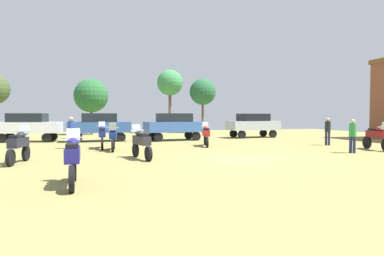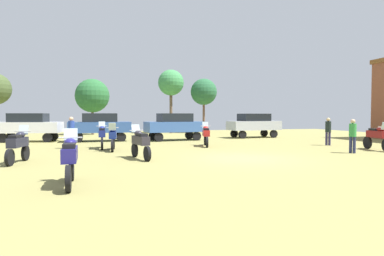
{
  "view_description": "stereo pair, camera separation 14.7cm",
  "coord_description": "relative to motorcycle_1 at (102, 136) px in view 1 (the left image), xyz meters",
  "views": [
    {
      "loc": [
        -5.85,
        -12.87,
        1.87
      ],
      "look_at": [
        -0.7,
        6.27,
        1.1
      ],
      "focal_mm": 30.44,
      "sensor_mm": 36.0,
      "label": 1
    },
    {
      "loc": [
        -5.71,
        -12.91,
        1.87
      ],
      "look_at": [
        -0.7,
        6.27,
        1.1
      ],
      "focal_mm": 30.44,
      "sensor_mm": 36.0,
      "label": 2
    }
  ],
  "objects": [
    {
      "name": "ground_plane",
      "position": [
        5.99,
        -5.87,
        -0.74
      ],
      "size": [
        44.0,
        52.0,
        0.02
      ],
      "color": "olive"
    },
    {
      "name": "motorcycle_1",
      "position": [
        0.0,
        0.0,
        0.0
      ],
      "size": [
        0.62,
        2.13,
        1.5
      ],
      "rotation": [
        0.0,
        0.0,
        0.01
      ],
      "color": "black",
      "rests_on": "ground"
    },
    {
      "name": "motorcycle_2",
      "position": [
        1.64,
        -4.88,
        -0.02
      ],
      "size": [
        0.77,
        2.16,
        1.45
      ],
      "rotation": [
        0.0,
        0.0,
        0.24
      ],
      "color": "black",
      "rests_on": "ground"
    },
    {
      "name": "motorcycle_3",
      "position": [
        14.16,
        -4.6,
        0.01
      ],
      "size": [
        0.71,
        2.27,
        1.51
      ],
      "rotation": [
        0.0,
        0.0,
        2.96
      ],
      "color": "black",
      "rests_on": "ground"
    },
    {
      "name": "motorcycle_4",
      "position": [
        -0.67,
        -9.73,
        -0.0
      ],
      "size": [
        0.62,
        2.15,
        1.49
      ],
      "rotation": [
        0.0,
        0.0,
        0.05
      ],
      "color": "black",
      "rests_on": "ground"
    },
    {
      "name": "motorcycle_5",
      "position": [
        6.04,
        -0.1,
        -0.02
      ],
      "size": [
        0.76,
        2.19,
        1.45
      ],
      "rotation": [
        0.0,
        0.0,
        -0.23
      ],
      "color": "black",
      "rests_on": "ground"
    },
    {
      "name": "motorcycle_6",
      "position": [
        0.57,
        -1.18,
        -0.01
      ],
      "size": [
        0.62,
        2.23,
        1.48
      ],
      "rotation": [
        0.0,
        0.0,
        3.08
      ],
      "color": "black",
      "rests_on": "ground"
    },
    {
      "name": "motorcycle_7",
      "position": [
        -3.07,
        -4.92,
        -0.02
      ],
      "size": [
        0.64,
        2.11,
        1.47
      ],
      "rotation": [
        0.0,
        0.0,
        -0.14
      ],
      "color": "black",
      "rests_on": "ground"
    },
    {
      "name": "car_1",
      "position": [
        -5.06,
        6.23,
        0.43
      ],
      "size": [
        4.49,
        2.32,
        2.0
      ],
      "rotation": [
        0.0,
        0.0,
        1.45
      ],
      "color": "black",
      "rests_on": "ground"
    },
    {
      "name": "car_2",
      "position": [
        12.15,
        6.17,
        0.43
      ],
      "size": [
        4.45,
        2.19,
        2.0
      ],
      "rotation": [
        0.0,
        0.0,
        1.66
      ],
      "color": "black",
      "rests_on": "ground"
    },
    {
      "name": "car_3",
      "position": [
        -0.24,
        5.4,
        0.43
      ],
      "size": [
        4.4,
        2.06,
        2.0
      ],
      "rotation": [
        0.0,
        0.0,
        1.63
      ],
      "color": "black",
      "rests_on": "ground"
    },
    {
      "name": "car_4",
      "position": [
        5.13,
        4.85,
        0.43
      ],
      "size": [
        4.51,
        2.4,
        2.0
      ],
      "rotation": [
        0.0,
        0.0,
        1.72
      ],
      "color": "black",
      "rests_on": "ground"
    },
    {
      "name": "person_1",
      "position": [
        11.92,
        -5.4,
        0.24
      ],
      "size": [
        0.47,
        0.47,
        1.67
      ],
      "rotation": [
        0.0,
        0.0,
        5.25
      ],
      "color": "navy",
      "rests_on": "ground"
    },
    {
      "name": "person_2",
      "position": [
        13.49,
        -1.53,
        0.26
      ],
      "size": [
        0.47,
        0.47,
        1.71
      ],
      "rotation": [
        0.0,
        0.0,
        2.61
      ],
      "color": "#2C264F",
      "rests_on": "ground"
    },
    {
      "name": "person_3",
      "position": [
        -1.65,
        0.4,
        0.31
      ],
      "size": [
        0.4,
        0.4,
        1.78
      ],
      "rotation": [
        0.0,
        0.0,
        4.53
      ],
      "color": "#212A42",
      "rests_on": "ground"
    },
    {
      "name": "tree_1",
      "position": [
        10.34,
        14.7,
        3.62
      ],
      "size": [
        2.82,
        2.82,
        5.79
      ],
      "color": "brown",
      "rests_on": "ground"
    },
    {
      "name": "tree_4",
      "position": [
        -1.07,
        13.97,
        3.0
      ],
      "size": [
        3.23,
        3.23,
        5.36
      ],
      "color": "brown",
      "rests_on": "ground"
    },
    {
      "name": "tree_5",
      "position": [
        6.77,
        14.74,
        4.48
      ],
      "size": [
        2.69,
        2.69,
        6.62
      ],
      "color": "brown",
      "rests_on": "ground"
    }
  ]
}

